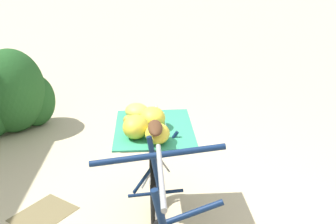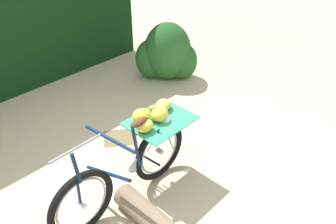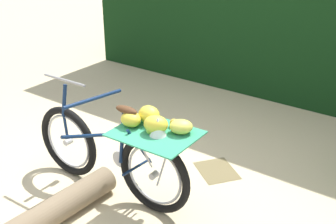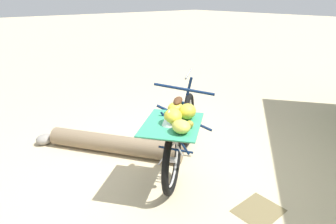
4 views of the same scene
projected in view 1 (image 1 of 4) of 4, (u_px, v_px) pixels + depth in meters
name	position (u px, v px, depth m)	size (l,w,h in m)	color
bicycle	(155.00, 196.00, 2.37)	(1.59, 1.32, 1.03)	black
shrub_cluster	(11.00, 96.00, 4.34)	(1.02, 0.70, 0.98)	#235623
leaf_litter_patch	(44.00, 214.00, 3.00)	(0.44, 0.36, 0.01)	olive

